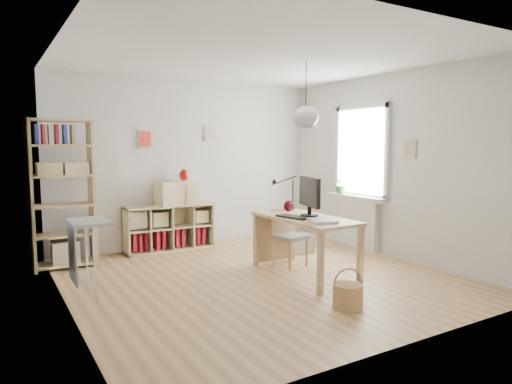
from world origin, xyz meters
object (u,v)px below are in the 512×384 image
cube_shelf (168,231)px  monitor (310,194)px  desk (304,224)px  tall_bookshelf (62,188)px  chair (287,234)px  storage_chest (291,240)px  drawer_chest (176,193)px

cube_shelf → monitor: 2.58m
monitor → cube_shelf: bearing=131.4°
desk → cube_shelf: desk is taller
tall_bookshelf → chair: size_ratio=2.57×
chair → storage_chest: bearing=40.9°
tall_bookshelf → monitor: 3.30m
monitor → tall_bookshelf: bearing=158.9°
tall_bookshelf → storage_chest: (3.15, -0.86, -0.90)m
storage_chest → drawer_chest: 1.96m
tall_bookshelf → drawer_chest: bearing=8.1°
storage_chest → drawer_chest: (-1.45, 1.10, 0.72)m
desk → tall_bookshelf: bearing=143.0°
storage_chest → monitor: bearing=-110.3°
storage_chest → monitor: monitor is taller
desk → monitor: bearing=10.8°
chair → storage_chest: chair is taller
monitor → drawer_chest: monitor is taller
cube_shelf → chair: bearing=-58.2°
storage_chest → chair: bearing=-125.5°
tall_bookshelf → monitor: size_ratio=3.55×
desk → chair: size_ratio=1.93×
tall_bookshelf → storage_chest: size_ratio=3.14×
desk → chair: 0.52m
monitor → chair: bearing=107.5°
tall_bookshelf → monitor: (2.68, -1.93, -0.06)m
cube_shelf → chair: size_ratio=1.80×
desk → drawer_chest: drawer_chest is taller
tall_bookshelf → chair: bearing=-29.1°
chair → storage_chest: size_ratio=1.22×
drawer_chest → monitor: bearing=-78.0°
tall_bookshelf → drawer_chest: 1.72m
tall_bookshelf → storage_chest: tall_bookshelf is taller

